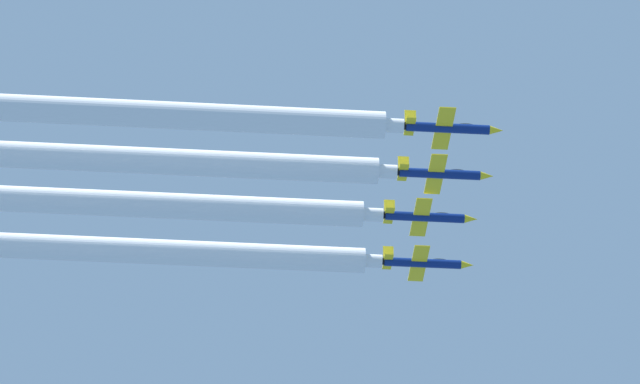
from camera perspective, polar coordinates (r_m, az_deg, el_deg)
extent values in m
cylinder|color=navy|center=(291.93, 2.53, -1.75)|extent=(1.12, 9.64, 1.12)
cone|color=yellow|center=(292.60, 3.62, -1.79)|extent=(1.06, 1.62, 1.06)
ellipsoid|color=black|center=(292.43, 2.94, -1.69)|extent=(0.61, 2.23, 0.50)
cube|color=yellow|center=(291.84, 2.43, -1.76)|extent=(8.12, 1.93, 0.12)
cube|color=yellow|center=(291.49, 1.67, -1.71)|extent=(3.45, 1.12, 0.12)
cube|color=yellow|center=(292.27, 1.68, -1.48)|extent=(0.10, 1.32, 1.73)
cylinder|color=black|center=(291.42, 1.53, -1.71)|extent=(0.84, 0.61, 0.84)
cylinder|color=navy|center=(283.19, 2.58, -0.61)|extent=(1.12, 9.64, 1.12)
cone|color=yellow|center=(283.86, 3.71, -0.66)|extent=(1.06, 1.62, 1.06)
ellipsoid|color=black|center=(283.69, 3.00, -0.55)|extent=(0.61, 2.23, 0.50)
cube|color=yellow|center=(283.09, 2.48, -0.62)|extent=(8.12, 1.93, 0.12)
cube|color=yellow|center=(282.74, 1.70, -0.58)|extent=(3.45, 1.12, 0.12)
cube|color=yellow|center=(283.55, 1.71, -0.34)|extent=(0.10, 1.32, 1.73)
cylinder|color=black|center=(282.68, 1.56, -0.57)|extent=(0.84, 0.61, 0.84)
cylinder|color=navy|center=(276.84, 2.95, 0.45)|extent=(1.12, 9.64, 1.12)
cone|color=yellow|center=(277.54, 4.10, 0.39)|extent=(1.06, 1.62, 1.06)
ellipsoid|color=black|center=(277.36, 3.38, 0.51)|extent=(0.61, 2.23, 0.50)
cube|color=yellow|center=(276.73, 2.85, 0.44)|extent=(8.12, 1.93, 0.12)
cube|color=yellow|center=(276.37, 2.05, 0.49)|extent=(3.45, 1.12, 0.12)
cube|color=yellow|center=(277.20, 2.06, 0.73)|extent=(0.10, 1.32, 1.73)
cylinder|color=black|center=(276.30, 1.90, 0.49)|extent=(0.84, 0.61, 0.84)
cylinder|color=navy|center=(268.38, 3.14, 1.57)|extent=(1.12, 9.64, 1.12)
cone|color=yellow|center=(269.10, 4.33, 1.51)|extent=(1.06, 1.62, 1.06)
ellipsoid|color=black|center=(268.91, 3.59, 1.63)|extent=(0.61, 2.23, 0.50)
cube|color=yellow|center=(268.27, 3.04, 1.56)|extent=(8.12, 1.93, 0.12)
cube|color=yellow|center=(267.90, 2.21, 1.62)|extent=(3.45, 1.12, 0.12)
cube|color=yellow|center=(268.75, 2.23, 1.86)|extent=(0.10, 1.32, 1.73)
cylinder|color=black|center=(267.83, 2.07, 1.62)|extent=(0.84, 0.61, 0.84)
cylinder|color=white|center=(290.20, -3.22, -1.50)|extent=(1.65, 48.19, 1.65)
cylinder|color=white|center=(290.20, -4.36, -1.45)|extent=(3.14, 55.42, 3.14)
cylinder|color=white|center=(281.49, -3.97, -0.33)|extent=(1.65, 54.47, 1.65)
cylinder|color=white|center=(281.60, -5.30, -0.27)|extent=(3.14, 62.64, 3.14)
cylinder|color=white|center=(275.01, -3.28, 0.73)|extent=(1.65, 49.84, 1.65)
cylinder|color=white|center=(275.04, -4.52, 0.78)|extent=(3.14, 57.31, 3.14)
cylinder|color=white|center=(266.53, -3.07, 1.86)|extent=(1.65, 47.93, 1.65)
cylinder|color=white|center=(266.54, -4.31, 1.91)|extent=(3.14, 55.12, 3.14)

